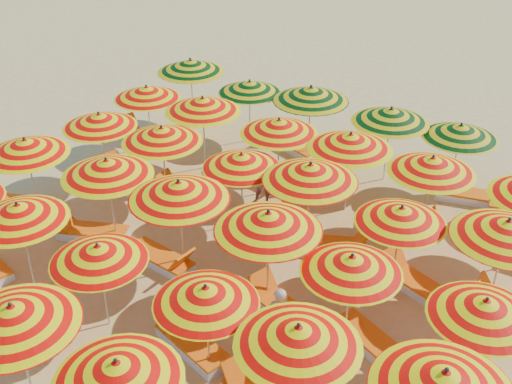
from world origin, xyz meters
TOP-DOWN VIEW (x-y plane):
  - ground at (0.00, 0.00)m, footprint 120.00×120.00m
  - umbrella_2 at (-0.87, -5.54)m, footprint 2.81×2.81m
  - umbrella_3 at (1.26, -5.42)m, footprint 2.52×2.52m
  - umbrella_7 at (-3.46, -3.26)m, footprint 2.67×2.67m
  - umbrella_8 at (-1.18, -3.31)m, footprint 2.54×2.54m
  - umbrella_9 at (1.29, -3.21)m, footprint 2.42×2.42m
  - umbrella_10 at (3.23, -3.39)m, footprint 2.27×2.27m
  - umbrella_11 at (5.50, -3.16)m, footprint 2.53×2.53m
  - umbrella_12 at (-5.61, -1.21)m, footprint 2.68×2.68m
  - umbrella_13 at (-3.12, -0.99)m, footprint 2.31×2.31m
  - umbrella_14 at (-1.01, -1.00)m, footprint 2.68×2.68m
  - umbrella_15 at (1.22, -0.99)m, footprint 2.78×2.78m
  - umbrella_16 at (3.10, -1.08)m, footprint 2.41×2.41m
  - umbrella_17 at (5.54, -1.00)m, footprint 2.17×2.17m
  - umbrella_18 at (-5.32, 1.03)m, footprint 2.29×2.29m
  - umbrella_19 at (-3.24, 1.13)m, footprint 2.69×2.69m
  - umbrella_20 at (-0.89, 1.26)m, footprint 2.24×2.24m
  - umbrella_21 at (0.99, 1.22)m, footprint 2.22×2.22m
  - umbrella_22 at (3.26, 1.01)m, footprint 2.29×2.29m
  - umbrella_23 at (5.31, 1.28)m, footprint 2.43×2.43m
  - umbrella_24 at (-5.59, 3.29)m, footprint 2.57×2.57m
  - umbrella_25 at (-3.42, 3.15)m, footprint 2.58×2.58m
  - umbrella_26 at (-0.97, 3.18)m, footprint 2.60×2.60m
  - umbrella_27 at (1.05, 3.24)m, footprint 2.39×2.39m
  - umbrella_28 at (3.15, 3.25)m, footprint 2.69×2.69m
  - umbrella_30 at (-5.59, 5.45)m, footprint 2.63×2.63m
  - umbrella_31 at (-3.29, 5.37)m, footprint 2.22×2.22m
  - umbrella_32 at (-1.16, 5.31)m, footprint 2.48×2.48m
  - umbrella_33 at (1.29, 5.30)m, footprint 2.75×2.75m
  - umbrella_34 at (3.11, 5.62)m, footprint 2.43×2.43m
  - lounger_3 at (0.69, -2.99)m, footprint 1.82×1.03m
  - lounger_6 at (-6.21, -1.27)m, footprint 1.82×1.21m
  - lounger_7 at (-3.72, -1.23)m, footprint 1.82×1.21m
  - lounger_8 at (-1.52, -1.17)m, footprint 1.78×0.76m
  - lounger_9 at (1.73, -1.17)m, footprint 1.83×1.08m
  - lounger_10 at (3.69, -1.08)m, footprint 1.82×1.21m
  - lounger_12 at (-4.82, 1.12)m, footprint 1.83×1.06m
  - lounger_13 at (-2.74, 1.35)m, footprint 1.75×0.64m
  - lounger_14 at (1.59, 1.40)m, footprint 1.82×1.24m
  - lounger_15 at (3.77, 1.09)m, footprint 1.83×1.13m
  - lounger_17 at (-6.19, 3.41)m, footprint 1.83×1.09m
  - lounger_18 at (-1.47, 3.30)m, footprint 1.80×0.83m
  - lounger_19 at (2.64, 3.11)m, footprint 1.83×1.14m
  - lounger_21 at (-1.76, 5.49)m, footprint 1.83×1.11m
  - lounger_22 at (3.61, 5.42)m, footprint 1.82×0.97m
  - beachgoer_b at (-0.85, 2.29)m, footprint 0.87×0.81m
  - beachgoer_a at (2.12, -2.03)m, footprint 0.64×0.58m

SIDE VIEW (x-z plane):
  - ground at x=0.00m, z-range 0.00..0.00m
  - lounger_3 at x=0.69m, z-range -0.19..0.50m
  - lounger_6 at x=-6.21m, z-range -0.19..0.50m
  - lounger_7 at x=-3.72m, z-range -0.19..0.50m
  - lounger_8 at x=-1.52m, z-range -0.19..0.50m
  - lounger_9 at x=1.73m, z-range -0.19..0.50m
  - lounger_10 at x=3.69m, z-range -0.19..0.50m
  - lounger_12 at x=-4.82m, z-range -0.19..0.50m
  - lounger_13 at x=-2.74m, z-range -0.19..0.50m
  - lounger_14 at x=1.59m, z-range -0.19..0.50m
  - lounger_15 at x=3.77m, z-range -0.19..0.50m
  - lounger_17 at x=-6.19m, z-range -0.19..0.50m
  - lounger_18 at x=-1.47m, z-range -0.19..0.50m
  - lounger_19 at x=2.64m, z-range -0.19..0.50m
  - lounger_21 at x=-1.76m, z-range -0.19..0.50m
  - lounger_22 at x=3.61m, z-range -0.19..0.50m
  - beachgoer_b at x=-0.85m, z-range 0.00..1.43m
  - beachgoer_a at x=2.12m, z-range 0.00..1.46m
  - umbrella_8 at x=-1.18m, z-range 0.77..2.81m
  - umbrella_9 at x=1.29m, z-range 0.78..2.82m
  - umbrella_20 at x=-0.89m, z-range 0.78..2.84m
  - umbrella_31 at x=-3.29m, z-range 0.78..2.84m
  - umbrella_16 at x=3.10m, z-range 0.79..2.86m
  - umbrella_22 at x=3.26m, z-range 0.79..2.86m
  - umbrella_17 at x=5.54m, z-range 0.79..2.86m
  - umbrella_34 at x=3.11m, z-range 0.80..2.89m
  - umbrella_24 at x=-5.59m, z-range 0.80..2.89m
  - umbrella_18 at x=-5.32m, z-range 0.81..2.96m
  - umbrella_3 at x=1.26m, z-range 0.82..2.97m
  - umbrella_7 at x=-3.46m, z-range 0.83..3.01m
  - umbrella_26 at x=-0.97m, z-range 0.84..3.03m
  - umbrella_28 at x=3.15m, z-range 0.84..3.05m
  - umbrella_19 at x=-3.24m, z-range 0.84..3.07m
  - umbrella_10 at x=3.23m, z-range 0.85..3.07m
  - umbrella_12 at x=-5.61m, z-range 0.85..3.09m
  - umbrella_33 at x=1.29m, z-range 0.86..3.11m
  - umbrella_25 at x=-3.42m, z-range 0.86..3.14m
  - umbrella_27 at x=1.05m, z-range 0.87..3.14m
  - umbrella_13 at x=-3.12m, z-range 0.87..3.15m
  - umbrella_30 at x=-5.59m, z-range 0.87..3.16m
  - umbrella_11 at x=5.50m, z-range 0.88..3.20m
  - umbrella_23 at x=5.31m, z-range 0.88..3.21m
  - umbrella_2 at x=-0.87m, z-range 0.89..3.22m
  - umbrella_21 at x=0.99m, z-range 0.89..3.23m
  - umbrella_32 at x=-1.16m, z-range 0.89..3.23m
  - umbrella_15 at x=1.22m, z-range 0.89..3.24m
  - umbrella_14 at x=-1.01m, z-range 0.90..3.26m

